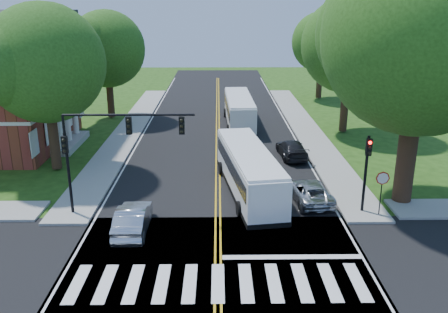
{
  "coord_description": "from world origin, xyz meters",
  "views": [
    {
      "loc": [
        0.04,
        -18.07,
        11.43
      ],
      "look_at": [
        0.39,
        9.58,
        2.4
      ],
      "focal_mm": 38.0,
      "sensor_mm": 36.0,
      "label": 1
    }
  ],
  "objects_px": {
    "bus_follow": "(239,110)",
    "dark_sedan": "(292,149)",
    "signal_nw": "(109,140)",
    "hatchback": "(133,219)",
    "bus_lead": "(249,170)",
    "signal_ne": "(367,164)",
    "suv": "(310,192)"
  },
  "relations": [
    {
      "from": "signal_ne",
      "to": "bus_lead",
      "type": "distance_m",
      "value": 7.19
    },
    {
      "from": "signal_ne",
      "to": "hatchback",
      "type": "height_order",
      "value": "signal_ne"
    },
    {
      "from": "signal_nw",
      "to": "bus_lead",
      "type": "height_order",
      "value": "signal_nw"
    },
    {
      "from": "signal_nw",
      "to": "hatchback",
      "type": "bearing_deg",
      "value": -55.68
    },
    {
      "from": "hatchback",
      "to": "suv",
      "type": "distance_m",
      "value": 10.63
    },
    {
      "from": "bus_lead",
      "to": "bus_follow",
      "type": "height_order",
      "value": "bus_follow"
    },
    {
      "from": "bus_follow",
      "to": "suv",
      "type": "bearing_deg",
      "value": 98.84
    },
    {
      "from": "bus_lead",
      "to": "dark_sedan",
      "type": "distance_m",
      "value": 8.1
    },
    {
      "from": "bus_follow",
      "to": "hatchback",
      "type": "xyz_separation_m",
      "value": [
        -6.48,
        -22.55,
        -0.77
      ]
    },
    {
      "from": "dark_sedan",
      "to": "bus_follow",
      "type": "bearing_deg",
      "value": -74.2
    },
    {
      "from": "signal_nw",
      "to": "signal_ne",
      "type": "relative_size",
      "value": 1.62
    },
    {
      "from": "bus_lead",
      "to": "suv",
      "type": "distance_m",
      "value": 3.98
    },
    {
      "from": "suv",
      "to": "dark_sedan",
      "type": "xyz_separation_m",
      "value": [
        0.19,
        8.57,
        0.04
      ]
    },
    {
      "from": "signal_nw",
      "to": "hatchback",
      "type": "xyz_separation_m",
      "value": [
        1.45,
        -2.12,
        -3.64
      ]
    },
    {
      "from": "dark_sedan",
      "to": "suv",
      "type": "bearing_deg",
      "value": 84.87
    },
    {
      "from": "signal_nw",
      "to": "bus_lead",
      "type": "relative_size",
      "value": 0.64
    },
    {
      "from": "signal_ne",
      "to": "bus_follow",
      "type": "distance_m",
      "value": 21.37
    },
    {
      "from": "signal_ne",
      "to": "suv",
      "type": "bearing_deg",
      "value": 147.74
    },
    {
      "from": "signal_nw",
      "to": "bus_lead",
      "type": "bearing_deg",
      "value": 22.21
    },
    {
      "from": "suv",
      "to": "bus_follow",
      "type": "bearing_deg",
      "value": -84.82
    },
    {
      "from": "bus_lead",
      "to": "suv",
      "type": "relative_size",
      "value": 2.48
    },
    {
      "from": "signal_ne",
      "to": "hatchback",
      "type": "relative_size",
      "value": 1.0
    },
    {
      "from": "bus_lead",
      "to": "bus_follow",
      "type": "bearing_deg",
      "value": -98.72
    },
    {
      "from": "signal_ne",
      "to": "suv",
      "type": "xyz_separation_m",
      "value": [
        -2.69,
        1.7,
        -2.33
      ]
    },
    {
      "from": "hatchback",
      "to": "dark_sedan",
      "type": "distance_m",
      "value": 16.0
    },
    {
      "from": "bus_lead",
      "to": "bus_follow",
      "type": "xyz_separation_m",
      "value": [
        0.16,
        17.26,
        0.0
      ]
    },
    {
      "from": "bus_follow",
      "to": "dark_sedan",
      "type": "xyz_separation_m",
      "value": [
        3.63,
        -10.15,
        -0.83
      ]
    },
    {
      "from": "signal_nw",
      "to": "bus_lead",
      "type": "xyz_separation_m",
      "value": [
        7.77,
        3.17,
        -2.88
      ]
    },
    {
      "from": "bus_follow",
      "to": "dark_sedan",
      "type": "height_order",
      "value": "bus_follow"
    },
    {
      "from": "bus_lead",
      "to": "dark_sedan",
      "type": "relative_size",
      "value": 2.43
    },
    {
      "from": "signal_nw",
      "to": "bus_lead",
      "type": "distance_m",
      "value": 8.87
    },
    {
      "from": "signal_ne",
      "to": "bus_follow",
      "type": "xyz_separation_m",
      "value": [
        -6.13,
        20.42,
        -1.46
      ]
    }
  ]
}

